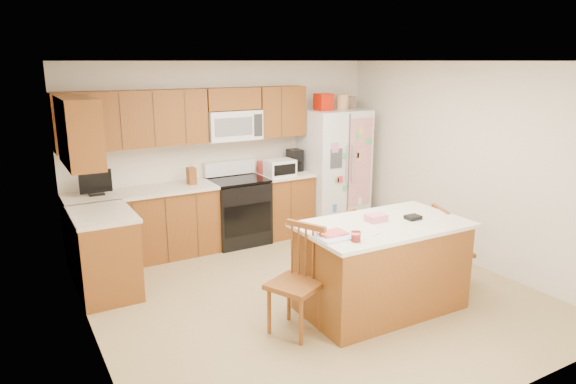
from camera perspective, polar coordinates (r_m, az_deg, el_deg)
ground at (r=5.80m, az=2.62°, el=-11.19°), size 4.50×4.50×0.00m
room_shell at (r=5.34m, az=2.79°, el=2.90°), size 4.60×4.60×2.52m
cabinetry at (r=6.66m, az=-12.86°, el=0.23°), size 3.36×1.56×2.15m
stove at (r=7.23m, az=-5.57°, el=-1.97°), size 0.76×0.65×1.13m
refrigerator at (r=7.83m, az=5.08°, el=2.68°), size 0.90×0.79×2.04m
island at (r=5.38m, az=10.33°, el=-8.07°), size 1.70×1.01×1.02m
windsor_chair_left at (r=4.86m, az=0.94°, el=-10.08°), size 0.57×0.58×1.04m
windsor_chair_back at (r=5.88m, az=5.21°, el=-6.39°), size 0.49×0.48×0.89m
windsor_chair_right at (r=6.06m, az=17.47°, el=-6.16°), size 0.50×0.52×0.94m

